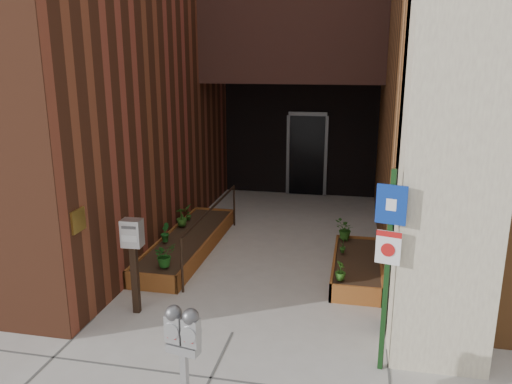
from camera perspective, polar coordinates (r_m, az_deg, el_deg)
The scene contains 14 objects.
ground at distance 6.90m, azimuth -2.73°, elevation -15.75°, with size 80.00×80.00×0.00m, color #9E9991.
planter_left at distance 9.59m, azimuth -7.75°, elevation -5.86°, with size 0.90×3.60×0.30m.
planter_right at distance 8.63m, azimuth 11.46°, elevation -8.47°, with size 0.80×2.20×0.30m.
handrail at distance 9.20m, azimuth -5.04°, elevation -2.65°, with size 0.04×3.34×0.90m.
parking_meter at distance 4.64m, azimuth -8.33°, elevation -16.45°, with size 0.33×0.18×1.44m.
sign_post at distance 5.70m, azimuth 14.88°, elevation -6.59°, with size 0.32×0.11×2.40m.
payment_dropbox at distance 7.16m, azimuth -13.88°, elevation -6.03°, with size 0.29×0.22×1.40m.
shrub_left_a at distance 8.16m, azimuth -10.42°, elevation -7.07°, with size 0.35×0.35×0.38m, color #1D5C1A.
shrub_left_b at distance 9.24m, azimuth -10.38°, elevation -4.57°, with size 0.19×0.19×0.34m, color #19581C.
shrub_left_c at distance 10.02m, azimuth -8.50°, elevation -2.83°, with size 0.21×0.21×0.37m, color #2B5D1A.
shrub_left_d at distance 10.38m, azimuth -7.76°, elevation -2.26°, with size 0.18×0.18×0.35m, color #255718.
shrub_right_a at distance 7.68m, azimuth 9.63°, elevation -8.86°, with size 0.16×0.16×0.29m, color #2B611B.
shrub_right_b at distance 8.70m, azimuth 9.94°, elevation -5.88°, with size 0.17×0.17×0.32m, color #29631C.
shrub_right_c at distance 9.34m, azimuth 10.10°, elevation -4.24°, with size 0.33×0.33×0.37m, color #275F1B.
Camera 1 is at (1.51, -5.74, 3.52)m, focal length 35.00 mm.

